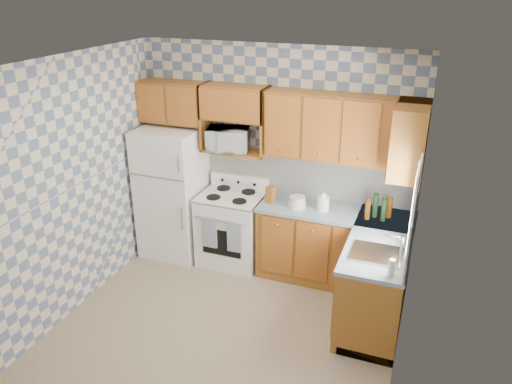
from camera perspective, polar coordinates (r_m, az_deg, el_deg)
floor at (r=5.42m, az=-3.39°, el=-15.18°), size 3.40×3.40×0.00m
back_wall at (r=6.08m, az=2.36°, el=3.91°), size 3.40×0.02×2.70m
right_wall at (r=4.36m, az=17.22°, el=-5.48°), size 0.02×3.20×2.70m
backsplash_back at (r=6.02m, az=5.93°, el=2.07°), size 2.60×0.02×0.56m
backsplash_right at (r=5.14m, az=17.62°, el=-2.84°), size 0.02×1.60×0.56m
refrigerator at (r=6.46m, az=-9.50°, el=-0.06°), size 0.75×0.70×1.68m
stove_body at (r=6.32m, az=-2.76°, el=-4.24°), size 0.76×0.65×0.90m
cooktop at (r=6.12m, az=-2.84°, el=-0.46°), size 0.76×0.65×0.02m
backguard at (r=6.31m, az=-1.88°, el=1.27°), size 0.76×0.08×0.17m
dish_towel_left at (r=6.05m, az=-5.31°, el=-4.68°), size 0.18×0.02×0.38m
dish_towel_right at (r=5.93m, az=-2.49°, el=-5.21°), size 0.18×0.02×0.38m
base_cabinets_back at (r=6.01m, az=8.85°, el=-6.18°), size 1.75×0.60×0.88m
base_cabinets_right at (r=5.52m, az=13.63°, el=-9.52°), size 0.60×1.60×0.88m
countertop_back at (r=5.79m, az=9.11°, el=-2.24°), size 1.77×0.63×0.04m
countertop_right at (r=5.29m, az=14.05°, el=-5.31°), size 0.63×1.60×0.04m
upper_cabinets_back at (r=5.59m, az=10.03°, el=7.18°), size 1.75×0.33×0.74m
upper_cabinets_fridge at (r=6.27m, az=-9.47°, el=10.12°), size 0.82×0.33×0.50m
upper_cabinets_right at (r=5.33m, az=17.16°, el=5.71°), size 0.33×0.70×0.74m
microwave_shelf at (r=6.06m, az=-2.35°, el=4.70°), size 0.80×0.33×0.03m
microwave at (r=6.02m, az=-3.21°, el=6.05°), size 0.55×0.43×0.27m
sink at (r=4.97m, az=13.60°, el=-6.90°), size 0.48×0.40×0.03m
window at (r=4.72m, az=17.62°, el=-1.88°), size 0.02×0.66×0.86m
bottle_0 at (r=5.66m, az=13.48°, el=-1.51°), size 0.06×0.06×0.27m
bottle_1 at (r=5.60m, az=14.39°, el=-1.98°), size 0.06×0.06×0.26m
bottle_2 at (r=5.69m, az=15.01°, el=-1.73°), size 0.06×0.06×0.24m
bottle_3 at (r=5.60m, az=12.63°, el=-1.99°), size 0.06×0.06×0.22m
knife_block at (r=5.87m, az=1.66°, el=-0.29°), size 0.11×0.11×0.20m
electric_kettle at (r=5.72m, az=7.70°, el=-1.33°), size 0.13×0.13×0.17m
food_containers at (r=5.77m, az=4.74°, el=-1.15°), size 0.20×0.20×0.13m
soap_bottle at (r=4.62m, az=15.25°, el=-8.38°), size 0.06×0.06×0.17m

